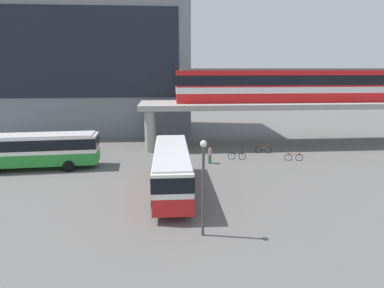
% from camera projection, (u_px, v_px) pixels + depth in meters
% --- Properties ---
extents(ground_plane, '(120.00, 120.00, 0.00)m').
position_uv_depth(ground_plane, '(170.00, 161.00, 32.48)').
color(ground_plane, '#605E5B').
extents(station_building, '(30.58, 12.59, 19.67)m').
position_uv_depth(station_building, '(80.00, 62.00, 46.52)').
color(station_building, slate).
rests_on(station_building, ground_plane).
extents(elevated_platform, '(33.69, 6.58, 5.12)m').
position_uv_depth(elevated_platform, '(283.00, 107.00, 38.76)').
color(elevated_platform, '#9E9B93').
rests_on(elevated_platform, ground_plane).
extents(train, '(25.78, 2.96, 3.84)m').
position_uv_depth(train, '(286.00, 85.00, 38.18)').
color(train, red).
rests_on(train, elevated_platform).
extents(bus_main, '(2.81, 11.05, 3.22)m').
position_uv_depth(bus_main, '(172.00, 166.00, 24.15)').
color(bus_main, red).
rests_on(bus_main, ground_plane).
extents(bus_secondary, '(11.19, 3.31, 3.22)m').
position_uv_depth(bus_secondary, '(35.00, 148.00, 29.53)').
color(bus_secondary, '#268C33').
rests_on(bus_secondary, ground_plane).
extents(bicycle_black, '(1.77, 0.42, 1.04)m').
position_uv_depth(bicycle_black, '(237.00, 156.00, 32.99)').
color(bicycle_black, black).
rests_on(bicycle_black, ground_plane).
extents(bicycle_red, '(1.77, 0.40, 1.04)m').
position_uv_depth(bicycle_red, '(294.00, 157.00, 32.56)').
color(bicycle_red, black).
rests_on(bicycle_red, ground_plane).
extents(bicycle_brown, '(1.79, 0.24, 1.04)m').
position_uv_depth(bicycle_brown, '(263.00, 150.00, 35.46)').
color(bicycle_brown, black).
rests_on(bicycle_brown, ground_plane).
extents(pedestrian_waiting_near_stop, '(0.43, 0.48, 1.58)m').
position_uv_depth(pedestrian_waiting_near_stop, '(210.00, 156.00, 31.57)').
color(pedestrian_waiting_near_stop, '#33663F').
rests_on(pedestrian_waiting_near_stop, ground_plane).
extents(lamp_post, '(0.36, 0.36, 5.37)m').
position_uv_depth(lamp_post, '(203.00, 180.00, 17.40)').
color(lamp_post, '#3F3F44').
rests_on(lamp_post, ground_plane).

